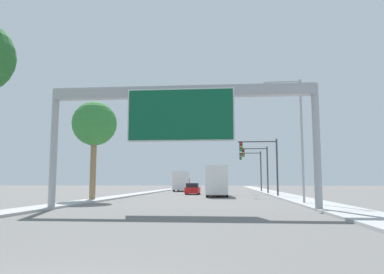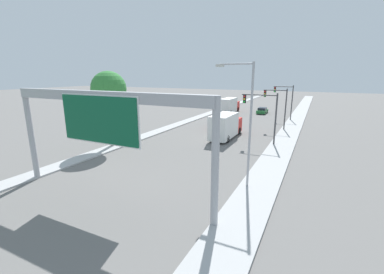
# 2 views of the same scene
# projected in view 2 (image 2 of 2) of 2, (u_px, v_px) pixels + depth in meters

# --- Properties ---
(sidewalk_right) EXTENTS (3.00, 120.00, 0.15)m
(sidewalk_right) POSITION_uv_depth(u_px,v_px,m) (297.00, 119.00, 51.31)
(sidewalk_right) COLOR #AFAFAF
(sidewalk_right) RESTS_ON ground
(median_strip_left) EXTENTS (2.00, 120.00, 0.15)m
(median_strip_left) POSITION_uv_depth(u_px,v_px,m) (211.00, 113.00, 59.22)
(median_strip_left) COLOR #AFAFAF
(median_strip_left) RESTS_ON ground
(sign_gantry) EXTENTS (16.85, 0.73, 7.70)m
(sign_gantry) POSITION_uv_depth(u_px,v_px,m) (101.00, 115.00, 17.21)
(sign_gantry) COLOR #9EA0A5
(sign_gantry) RESTS_ON ground
(car_near_right) EXTENTS (1.78, 4.23, 1.50)m
(car_near_right) POSITION_uv_depth(u_px,v_px,m) (219.00, 123.00, 43.41)
(car_near_right) COLOR red
(car_near_right) RESTS_ON ground
(car_mid_left) EXTENTS (1.88, 4.54, 1.37)m
(car_mid_left) POSITION_uv_depth(u_px,v_px,m) (262.00, 111.00, 58.63)
(car_mid_left) COLOR #1E662D
(car_mid_left) RESTS_ON ground
(truck_box_primary) EXTENTS (2.32, 8.59, 3.45)m
(truck_box_primary) POSITION_uv_depth(u_px,v_px,m) (230.00, 105.00, 59.08)
(truck_box_primary) COLOR red
(truck_box_primary) RESTS_ON ground
(truck_box_secondary) EXTENTS (2.42, 8.32, 3.48)m
(truck_box_secondary) POSITION_uv_depth(u_px,v_px,m) (226.00, 126.00, 35.81)
(truck_box_secondary) COLOR red
(truck_box_secondary) RESTS_ON ground
(traffic_light_near_intersection) EXTENTS (4.47, 0.32, 6.55)m
(traffic_light_near_intersection) POSITION_uv_depth(u_px,v_px,m) (265.00, 110.00, 32.11)
(traffic_light_near_intersection) COLOR #3D3D3F
(traffic_light_near_intersection) RESTS_ON ground
(traffic_light_mid_block) EXTENTS (3.71, 0.32, 6.60)m
(traffic_light_mid_block) POSITION_uv_depth(u_px,v_px,m) (279.00, 103.00, 40.72)
(traffic_light_mid_block) COLOR #3D3D3F
(traffic_light_mid_block) RESTS_ON ground
(traffic_light_far_intersection) EXTENTS (3.70, 0.32, 6.72)m
(traffic_light_far_intersection) POSITION_uv_depth(u_px,v_px,m) (286.00, 97.00, 49.41)
(traffic_light_far_intersection) COLOR #3D3D3F
(traffic_light_far_intersection) RESTS_ON ground
(palm_tree_background) EXTENTS (4.12, 4.12, 9.17)m
(palm_tree_background) POSITION_uv_depth(u_px,v_px,m) (109.00, 89.00, 30.37)
(palm_tree_background) COLOR #8C704C
(palm_tree_background) RESTS_ON ground
(street_lamp_right) EXTENTS (2.94, 0.28, 9.66)m
(street_lamp_right) POSITION_uv_depth(u_px,v_px,m) (246.00, 116.00, 19.33)
(street_lamp_right) COLOR #9EA0A5
(street_lamp_right) RESTS_ON ground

